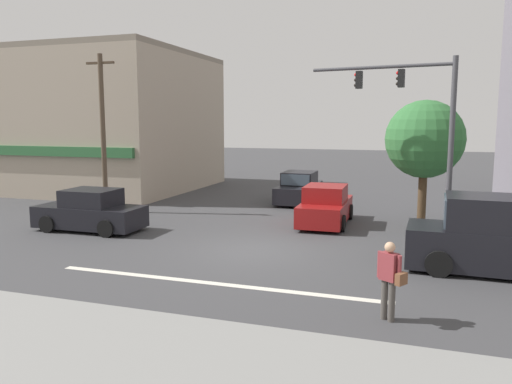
{
  "coord_description": "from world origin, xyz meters",
  "views": [
    {
      "loc": [
        4.91,
        -14.83,
        4.1
      ],
      "look_at": [
        -0.67,
        2.0,
        1.6
      ],
      "focal_mm": 35.0,
      "sensor_mm": 36.0,
      "label": 1
    }
  ],
  "objects_px": {
    "sedan_crossing_leftbound": "(326,207)",
    "sedan_crossing_rightbound": "(299,189)",
    "pedestrian_foreground_with_bag": "(390,276)",
    "street_tree": "(425,140)",
    "sedan_crossing_center": "(90,212)",
    "traffic_light_mast": "(421,120)",
    "utility_pole_near_left": "(103,131)",
    "van_approaching_near": "(500,237)"
  },
  "relations": [
    {
      "from": "utility_pole_near_left",
      "to": "sedan_crossing_leftbound",
      "type": "bearing_deg",
      "value": 2.49
    },
    {
      "from": "street_tree",
      "to": "van_approaching_near",
      "type": "xyz_separation_m",
      "value": [
        2.01,
        -5.47,
        -2.42
      ]
    },
    {
      "from": "sedan_crossing_center",
      "to": "street_tree",
      "type": "bearing_deg",
      "value": 20.06
    },
    {
      "from": "pedestrian_foreground_with_bag",
      "to": "van_approaching_near",
      "type": "bearing_deg",
      "value": 58.84
    },
    {
      "from": "utility_pole_near_left",
      "to": "traffic_light_mast",
      "type": "xyz_separation_m",
      "value": [
        13.59,
        -1.56,
        0.49
      ]
    },
    {
      "from": "sedan_crossing_center",
      "to": "pedestrian_foreground_with_bag",
      "type": "relative_size",
      "value": 2.46
    },
    {
      "from": "utility_pole_near_left",
      "to": "sedan_crossing_center",
      "type": "distance_m",
      "value": 4.97
    },
    {
      "from": "sedan_crossing_center",
      "to": "van_approaching_near",
      "type": "distance_m",
      "value": 14.0
    },
    {
      "from": "traffic_light_mast",
      "to": "street_tree",
      "type": "bearing_deg",
      "value": 86.25
    },
    {
      "from": "street_tree",
      "to": "sedan_crossing_leftbound",
      "type": "height_order",
      "value": "street_tree"
    },
    {
      "from": "utility_pole_near_left",
      "to": "traffic_light_mast",
      "type": "bearing_deg",
      "value": -6.53
    },
    {
      "from": "traffic_light_mast",
      "to": "sedan_crossing_rightbound",
      "type": "xyz_separation_m",
      "value": [
        -5.8,
        6.96,
        -3.46
      ]
    },
    {
      "from": "street_tree",
      "to": "sedan_crossing_leftbound",
      "type": "xyz_separation_m",
      "value": [
        -3.68,
        -0.37,
        -2.72
      ]
    },
    {
      "from": "traffic_light_mast",
      "to": "van_approaching_near",
      "type": "xyz_separation_m",
      "value": [
        2.17,
        -3.1,
        -3.17
      ]
    },
    {
      "from": "traffic_light_mast",
      "to": "sedan_crossing_leftbound",
      "type": "bearing_deg",
      "value": 150.49
    },
    {
      "from": "traffic_light_mast",
      "to": "sedan_crossing_rightbound",
      "type": "height_order",
      "value": "traffic_light_mast"
    },
    {
      "from": "sedan_crossing_leftbound",
      "to": "sedan_crossing_rightbound",
      "type": "relative_size",
      "value": 1.0
    },
    {
      "from": "sedan_crossing_center",
      "to": "sedan_crossing_rightbound",
      "type": "xyz_separation_m",
      "value": [
        5.99,
        8.96,
        0.0
      ]
    },
    {
      "from": "utility_pole_near_left",
      "to": "pedestrian_foreground_with_bag",
      "type": "bearing_deg",
      "value": -34.38
    },
    {
      "from": "street_tree",
      "to": "utility_pole_near_left",
      "type": "bearing_deg",
      "value": -176.64
    },
    {
      "from": "utility_pole_near_left",
      "to": "traffic_light_mast",
      "type": "relative_size",
      "value": 1.14
    },
    {
      "from": "sedan_crossing_rightbound",
      "to": "pedestrian_foreground_with_bag",
      "type": "xyz_separation_m",
      "value": [
        5.35,
        -14.39,
        0.24
      ]
    },
    {
      "from": "traffic_light_mast",
      "to": "sedan_crossing_leftbound",
      "type": "distance_m",
      "value": 5.33
    },
    {
      "from": "street_tree",
      "to": "utility_pole_near_left",
      "type": "relative_size",
      "value": 0.7
    },
    {
      "from": "street_tree",
      "to": "pedestrian_foreground_with_bag",
      "type": "height_order",
      "value": "street_tree"
    },
    {
      "from": "utility_pole_near_left",
      "to": "sedan_crossing_center",
      "type": "relative_size",
      "value": 1.72
    },
    {
      "from": "sedan_crossing_leftbound",
      "to": "sedan_crossing_center",
      "type": "bearing_deg",
      "value": -154.23
    },
    {
      "from": "sedan_crossing_center",
      "to": "van_approaching_near",
      "type": "height_order",
      "value": "van_approaching_near"
    },
    {
      "from": "sedan_crossing_center",
      "to": "pedestrian_foreground_with_bag",
      "type": "height_order",
      "value": "pedestrian_foreground_with_bag"
    },
    {
      "from": "street_tree",
      "to": "sedan_crossing_center",
      "type": "xyz_separation_m",
      "value": [
        -11.94,
        -4.36,
        -2.72
      ]
    },
    {
      "from": "street_tree",
      "to": "sedan_crossing_center",
      "type": "height_order",
      "value": "street_tree"
    },
    {
      "from": "traffic_light_mast",
      "to": "sedan_crossing_rightbound",
      "type": "distance_m",
      "value": 9.7
    },
    {
      "from": "traffic_light_mast",
      "to": "pedestrian_foreground_with_bag",
      "type": "relative_size",
      "value": 3.71
    },
    {
      "from": "sedan_crossing_leftbound",
      "to": "pedestrian_foreground_with_bag",
      "type": "xyz_separation_m",
      "value": [
        3.07,
        -9.42,
        0.24
      ]
    },
    {
      "from": "van_approaching_near",
      "to": "sedan_crossing_rightbound",
      "type": "distance_m",
      "value": 12.84
    },
    {
      "from": "sedan_crossing_leftbound",
      "to": "sedan_crossing_rightbound",
      "type": "xyz_separation_m",
      "value": [
        -2.28,
        4.97,
        0.0
      ]
    },
    {
      "from": "street_tree",
      "to": "pedestrian_foreground_with_bag",
      "type": "bearing_deg",
      "value": -93.55
    },
    {
      "from": "traffic_light_mast",
      "to": "van_approaching_near",
      "type": "relative_size",
      "value": 1.33
    },
    {
      "from": "van_approaching_near",
      "to": "sedan_crossing_center",
      "type": "bearing_deg",
      "value": 175.47
    },
    {
      "from": "sedan_crossing_rightbound",
      "to": "pedestrian_foreground_with_bag",
      "type": "distance_m",
      "value": 15.36
    },
    {
      "from": "sedan_crossing_leftbound",
      "to": "utility_pole_near_left",
      "type": "bearing_deg",
      "value": -177.51
    },
    {
      "from": "street_tree",
      "to": "sedan_crossing_leftbound",
      "type": "distance_m",
      "value": 4.58
    }
  ]
}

